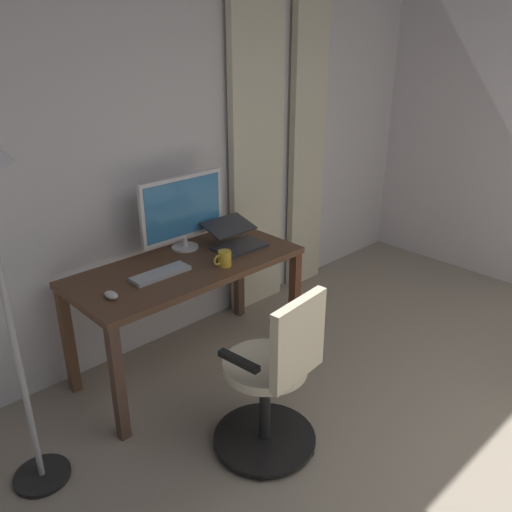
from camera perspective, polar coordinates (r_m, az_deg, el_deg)
back_room_partition at (r=3.77m, az=-6.85°, el=12.47°), size 4.83×0.10×2.81m
curtain_left_panel at (r=4.43m, az=5.58°, el=12.74°), size 0.37×0.06×2.59m
curtain_right_panel at (r=4.03m, az=0.09°, el=11.77°), size 0.50×0.06×2.59m
desk at (r=3.37m, az=-7.37°, el=-2.35°), size 1.47×0.66×0.75m
office_chair at (r=2.78m, az=1.99°, el=-13.24°), size 0.56×0.56×0.96m
computer_monitor at (r=3.48m, az=-7.85°, el=4.98°), size 0.63×0.18×0.49m
computer_keyboard at (r=3.19m, az=-10.18°, el=-1.90°), size 0.37×0.12×0.02m
laptop at (r=3.55m, az=-2.18°, el=1.83°), size 0.34×0.33×0.16m
computer_mouse at (r=2.99m, az=-15.25°, el=-4.08°), size 0.06×0.10×0.04m
mug_tea at (r=3.26m, az=-3.40°, el=-0.29°), size 0.13×0.08×0.10m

